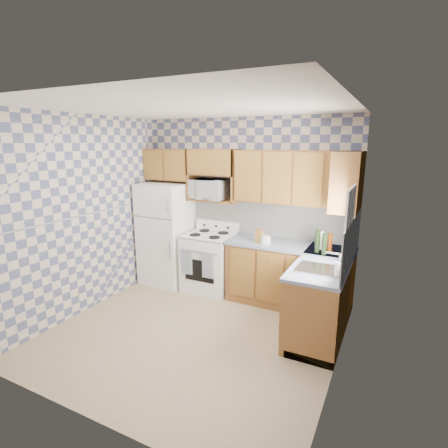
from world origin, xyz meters
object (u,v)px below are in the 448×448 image
Objects in this scene: refrigerator at (166,234)px; electric_kettle at (322,242)px; microwave at (209,189)px; stove_body at (210,262)px.

refrigerator reaches higher than electric_kettle.
microwave is (0.74, 0.17, 0.77)m from refrigerator.
electric_kettle reaches higher than stove_body.
stove_body is 1.82m from electric_kettle.
refrigerator is 2.97× the size of microwave.
refrigerator is at bearing -162.96° from microwave.
refrigerator is 8.90× the size of electric_kettle.
electric_kettle is (1.80, -0.12, -0.59)m from microwave.
refrigerator reaches higher than stove_body.
stove_body is at bearing -179.04° from electric_kettle.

